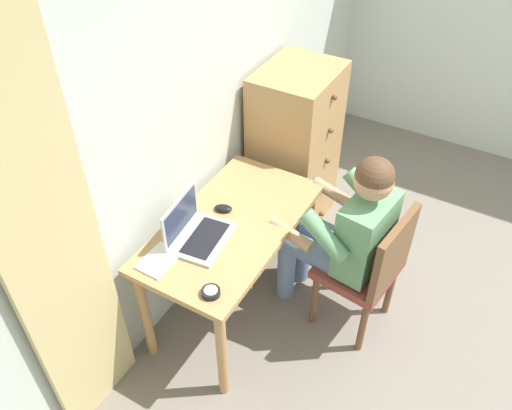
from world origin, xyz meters
The scene contains 10 objects.
wall_back centered at (0.00, 2.20, 1.25)m, with size 4.80×0.05×2.50m, color silver.
curtain_panel centered at (-1.22, 2.13, 1.09)m, with size 0.47×0.03×2.18m, color #CCB77A.
desk centered at (-0.37, 1.83, 0.61)m, with size 1.13×0.61×0.72m.
dresser centered at (0.59, 1.91, 0.59)m, with size 0.57×0.49×1.19m.
chair centered at (-0.08, 1.10, 0.49)m, with size 0.47×0.45×0.88m.
person_seated centered at (-0.06, 1.29, 0.67)m, with size 0.58×0.62×1.20m.
laptop centered at (-0.55, 1.92, 0.78)m, with size 0.37×0.29×0.24m.
computer_mouse centered at (-0.30, 1.92, 0.74)m, with size 0.06×0.10×0.03m, color black.
desk_clock centered at (-0.83, 1.65, 0.74)m, with size 0.09×0.09×0.03m.
notebook_pad centered at (-0.78, 1.99, 0.73)m, with size 0.21×0.15×0.01m, color silver.
Camera 1 is at (-2.09, 0.68, 2.64)m, focal length 36.58 mm.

